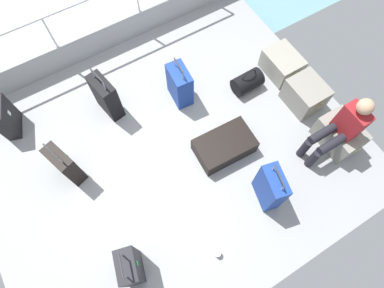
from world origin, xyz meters
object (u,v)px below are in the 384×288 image
(suitcase_5, at_px, (106,97))
(duffel_bag, at_px, (247,82))
(suitcase_2, at_px, (5,117))
(suitcase_6, at_px, (130,267))
(suitcase_1, at_px, (224,146))
(suitcase_4, at_px, (270,188))
(cargo_crate_1, at_px, (305,94))
(paper_cup, at_px, (217,254))
(cargo_crate_2, at_px, (339,135))
(suitcase_3, at_px, (180,85))
(passenger_seated, at_px, (341,128))
(cargo_crate_0, at_px, (282,64))
(suitcase_0, at_px, (65,165))

(suitcase_5, distance_m, duffel_bag, 2.12)
(suitcase_2, distance_m, suitcase_6, 2.74)
(suitcase_1, bearing_deg, suitcase_6, -67.11)
(suitcase_4, bearing_deg, suitcase_5, -152.46)
(cargo_crate_1, height_order, paper_cup, cargo_crate_1)
(cargo_crate_2, height_order, suitcase_6, suitcase_6)
(suitcase_3, relative_size, duffel_bag, 1.68)
(suitcase_1, bearing_deg, passenger_seated, 60.72)
(cargo_crate_1, distance_m, cargo_crate_2, 0.76)
(cargo_crate_0, height_order, suitcase_6, suitcase_6)
(suitcase_4, bearing_deg, duffel_bag, 153.12)
(suitcase_0, relative_size, suitcase_4, 0.94)
(suitcase_5, height_order, paper_cup, suitcase_5)
(cargo_crate_0, relative_size, suitcase_0, 0.78)
(suitcase_1, height_order, paper_cup, suitcase_1)
(cargo_crate_2, height_order, suitcase_3, suitcase_3)
(suitcase_1, bearing_deg, suitcase_0, -111.88)
(cargo_crate_1, distance_m, suitcase_1, 1.47)
(suitcase_2, distance_m, suitcase_3, 2.50)
(passenger_seated, height_order, suitcase_2, passenger_seated)
(suitcase_0, relative_size, suitcase_5, 0.89)
(suitcase_4, bearing_deg, cargo_crate_0, 137.00)
(cargo_crate_0, height_order, cargo_crate_1, cargo_crate_1)
(cargo_crate_1, height_order, suitcase_1, cargo_crate_1)
(suitcase_5, bearing_deg, cargo_crate_1, 61.45)
(suitcase_0, height_order, suitcase_4, suitcase_4)
(suitcase_3, xyz_separation_m, suitcase_4, (1.94, 0.18, 0.04))
(suitcase_6, bearing_deg, suitcase_2, -166.82)
(suitcase_6, bearing_deg, suitcase_0, -173.80)
(suitcase_2, distance_m, duffel_bag, 3.54)
(paper_cup, bearing_deg, cargo_crate_1, 117.42)
(suitcase_1, distance_m, paper_cup, 1.44)
(cargo_crate_2, bearing_deg, suitcase_4, -84.29)
(suitcase_1, bearing_deg, suitcase_5, -142.94)
(suitcase_2, distance_m, suitcase_4, 3.75)
(cargo_crate_2, distance_m, suitcase_4, 1.36)
(duffel_bag, xyz_separation_m, paper_cup, (1.86, -1.75, -0.10))
(suitcase_4, xyz_separation_m, suitcase_6, (-0.08, -1.92, -0.03))
(suitcase_0, height_order, suitcase_5, suitcase_5)
(suitcase_2, relative_size, paper_cup, 7.67)
(cargo_crate_0, xyz_separation_m, paper_cup, (1.84, -2.39, -0.13))
(passenger_seated, bearing_deg, suitcase_0, -114.87)
(cargo_crate_2, height_order, suitcase_0, suitcase_0)
(cargo_crate_1, bearing_deg, cargo_crate_2, -1.06)
(cargo_crate_1, relative_size, suitcase_0, 0.75)
(suitcase_0, distance_m, suitcase_4, 2.66)
(cargo_crate_2, xyz_separation_m, suitcase_3, (-1.81, -1.53, 0.11))
(cargo_crate_1, relative_size, suitcase_6, 0.67)
(suitcase_4, xyz_separation_m, paper_cup, (0.31, -0.96, -0.30))
(suitcase_5, relative_size, suitcase_6, 1.01)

